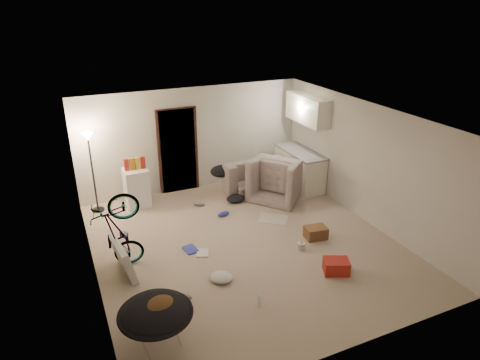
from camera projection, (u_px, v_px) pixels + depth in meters
name	position (u px, v px, depth m)	size (l,w,h in m)	color
floor	(245.00, 245.00, 8.27)	(5.50, 6.00, 0.02)	tan
ceiling	(246.00, 118.00, 7.28)	(5.50, 6.00, 0.02)	white
wall_back	(193.00, 139.00, 10.29)	(5.50, 0.02, 2.50)	beige
wall_front	(348.00, 276.00, 5.25)	(5.50, 0.02, 2.50)	beige
wall_left	(87.00, 214.00, 6.73)	(0.02, 6.00, 2.50)	beige
wall_right	(366.00, 163.00, 8.81)	(0.02, 6.00, 2.50)	beige
doorway	(178.00, 151.00, 10.20)	(0.85, 0.10, 2.04)	black
door_trim	(178.00, 151.00, 10.18)	(0.97, 0.04, 2.10)	#361C13
floor_lamp	(90.00, 155.00, 9.06)	(0.28, 0.28, 1.81)	black
kitchen_counter	(300.00, 169.00, 10.69)	(0.60, 1.50, 0.88)	white
counter_top	(301.00, 152.00, 10.50)	(0.64, 1.54, 0.04)	gray
kitchen_uppers	(308.00, 109.00, 10.14)	(0.38, 1.40, 0.65)	white
sofa	(257.00, 175.00, 10.76)	(1.94, 0.76, 0.57)	#3B433B
armchair	(281.00, 181.00, 10.16)	(1.15, 1.00, 0.74)	#3B433B
bicycle	(120.00, 248.00, 7.39)	(0.53, 1.51, 0.80)	black
book_asset	(260.00, 308.00, 6.56)	(0.15, 0.21, 0.02)	#A72319
mini_fridge	(137.00, 187.00, 9.65)	(0.52, 0.52, 0.88)	white
snack_box_0	(127.00, 166.00, 9.37)	(0.10, 0.07, 0.30)	#A72319
snack_box_1	(132.00, 165.00, 9.42)	(0.10, 0.07, 0.30)	#B66F16
snack_box_2	(138.00, 164.00, 9.46)	(0.10, 0.07, 0.30)	gold
snack_box_3	(143.00, 163.00, 9.51)	(0.10, 0.07, 0.30)	#A72319
saucer_chair	(156.00, 319.00, 5.73)	(1.01, 1.01, 0.72)	silver
hoodie	(159.00, 307.00, 5.64)	(0.48, 0.40, 0.22)	#56371D
sofa_drape	(222.00, 171.00, 10.30)	(0.56, 0.46, 0.28)	black
tv_box	(122.00, 257.00, 7.31)	(0.11, 0.91, 0.60)	silver
drink_case_a	(316.00, 233.00, 8.44)	(0.42, 0.30, 0.24)	brown
drink_case_b	(336.00, 266.00, 7.37)	(0.43, 0.31, 0.25)	#A72319
juicer	(301.00, 246.00, 8.05)	(0.15, 0.15, 0.21)	beige
newspaper	(273.00, 219.00, 9.21)	(0.46, 0.60, 0.01)	beige
book_blue	(191.00, 249.00, 8.07)	(0.23, 0.31, 0.03)	#2F3AAA
book_white	(202.00, 253.00, 7.96)	(0.22, 0.28, 0.03)	silver
shoe_0	(224.00, 214.00, 9.31)	(0.29, 0.12, 0.11)	#2F3AAA
shoe_1	(199.00, 204.00, 9.77)	(0.28, 0.11, 0.10)	slate
shoe_3	(184.00, 296.00, 6.75)	(0.27, 0.11, 0.10)	slate
clothes_lump_b	(236.00, 198.00, 9.99)	(0.45, 0.39, 0.14)	black
clothes_lump_c	(221.00, 277.00, 7.19)	(0.39, 0.34, 0.12)	silver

